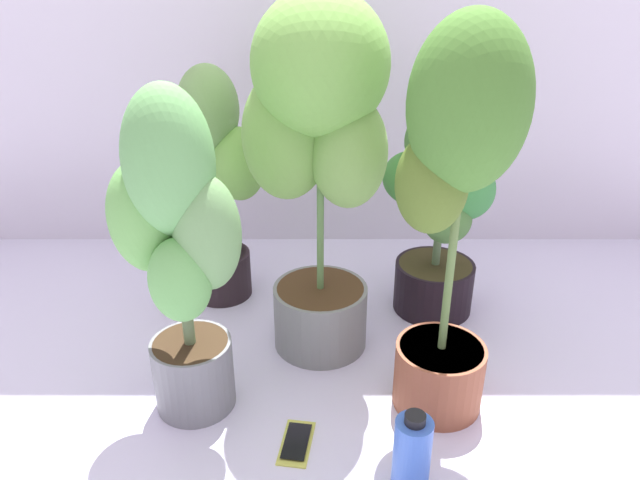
{
  "coord_description": "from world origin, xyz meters",
  "views": [
    {
      "loc": [
        -0.02,
        -1.28,
        1.03
      ],
      "look_at": [
        -0.02,
        0.14,
        0.34
      ],
      "focal_mm": 32.71,
      "sensor_mm": 36.0,
      "label": 1
    }
  ],
  "objects_px": {
    "potted_plant_center": "(316,143)",
    "nutrient_bottle": "(411,456)",
    "potted_plant_front_right": "(453,192)",
    "cell_phone": "(295,442)",
    "potted_plant_back_left": "(215,173)",
    "potted_plant_back_right": "(439,205)",
    "potted_plant_front_left": "(176,244)"
  },
  "relations": [
    {
      "from": "potted_plant_front_right",
      "to": "potted_plant_back_right",
      "type": "bearing_deg",
      "value": 80.67
    },
    {
      "from": "potted_plant_front_left",
      "to": "potted_plant_back_left",
      "type": "height_order",
      "value": "potted_plant_front_left"
    },
    {
      "from": "potted_plant_center",
      "to": "cell_phone",
      "type": "height_order",
      "value": "potted_plant_center"
    },
    {
      "from": "potted_plant_front_right",
      "to": "potted_plant_back_left",
      "type": "height_order",
      "value": "potted_plant_front_right"
    },
    {
      "from": "potted_plant_back_right",
      "to": "cell_phone",
      "type": "distance_m",
      "value": 0.81
    },
    {
      "from": "potted_plant_back_left",
      "to": "potted_plant_center",
      "type": "bearing_deg",
      "value": -41.5
    },
    {
      "from": "potted_plant_front_right",
      "to": "potted_plant_center",
      "type": "distance_m",
      "value": 0.39
    },
    {
      "from": "potted_plant_front_left",
      "to": "nutrient_bottle",
      "type": "height_order",
      "value": "potted_plant_front_left"
    },
    {
      "from": "cell_phone",
      "to": "nutrient_bottle",
      "type": "xyz_separation_m",
      "value": [
        0.25,
        -0.13,
        0.09
      ]
    },
    {
      "from": "potted_plant_back_left",
      "to": "nutrient_bottle",
      "type": "distance_m",
      "value": 1.02
    },
    {
      "from": "potted_plant_front_right",
      "to": "cell_phone",
      "type": "bearing_deg",
      "value": -156.7
    },
    {
      "from": "potted_plant_front_right",
      "to": "nutrient_bottle",
      "type": "bearing_deg",
      "value": -109.3
    },
    {
      "from": "cell_phone",
      "to": "potted_plant_back_right",
      "type": "bearing_deg",
      "value": 63.2
    },
    {
      "from": "cell_phone",
      "to": "potted_plant_front_right",
      "type": "bearing_deg",
      "value": 31.79
    },
    {
      "from": "potted_plant_back_right",
      "to": "potted_plant_center",
      "type": "bearing_deg",
      "value": -153.36
    },
    {
      "from": "potted_plant_front_right",
      "to": "potted_plant_back_right",
      "type": "xyz_separation_m",
      "value": [
        0.07,
        0.44,
        -0.21
      ]
    },
    {
      "from": "potted_plant_front_right",
      "to": "potted_plant_back_right",
      "type": "relative_size",
      "value": 1.42
    },
    {
      "from": "potted_plant_front_right",
      "to": "potted_plant_back_left",
      "type": "bearing_deg",
      "value": 138.74
    },
    {
      "from": "potted_plant_back_right",
      "to": "nutrient_bottle",
      "type": "xyz_separation_m",
      "value": [
        -0.17,
        -0.72,
        -0.27
      ]
    },
    {
      "from": "potted_plant_center",
      "to": "nutrient_bottle",
      "type": "bearing_deg",
      "value": -69.88
    },
    {
      "from": "potted_plant_back_right",
      "to": "potted_plant_front_left",
      "type": "relative_size",
      "value": 0.82
    },
    {
      "from": "potted_plant_front_right",
      "to": "potted_plant_back_right",
      "type": "distance_m",
      "value": 0.49
    },
    {
      "from": "cell_phone",
      "to": "potted_plant_back_left",
      "type": "bearing_deg",
      "value": 119.68
    },
    {
      "from": "potted_plant_center",
      "to": "nutrient_bottle",
      "type": "distance_m",
      "value": 0.77
    },
    {
      "from": "potted_plant_front_right",
      "to": "nutrient_bottle",
      "type": "relative_size",
      "value": 4.54
    },
    {
      "from": "cell_phone",
      "to": "nutrient_bottle",
      "type": "height_order",
      "value": "nutrient_bottle"
    },
    {
      "from": "potted_plant_back_left",
      "to": "cell_phone",
      "type": "xyz_separation_m",
      "value": [
        0.26,
        -0.68,
        -0.43
      ]
    },
    {
      "from": "potted_plant_front_right",
      "to": "potted_plant_back_left",
      "type": "distance_m",
      "value": 0.82
    },
    {
      "from": "potted_plant_center",
      "to": "potted_plant_back_left",
      "type": "xyz_separation_m",
      "value": [
        -0.31,
        0.28,
        -0.18
      ]
    },
    {
      "from": "potted_plant_center",
      "to": "nutrient_bottle",
      "type": "xyz_separation_m",
      "value": [
        0.2,
        -0.54,
        -0.51
      ]
    },
    {
      "from": "potted_plant_front_right",
      "to": "cell_phone",
      "type": "distance_m",
      "value": 0.69
    },
    {
      "from": "potted_plant_front_right",
      "to": "nutrient_bottle",
      "type": "xyz_separation_m",
      "value": [
        -0.1,
        -0.28,
        -0.48
      ]
    }
  ]
}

